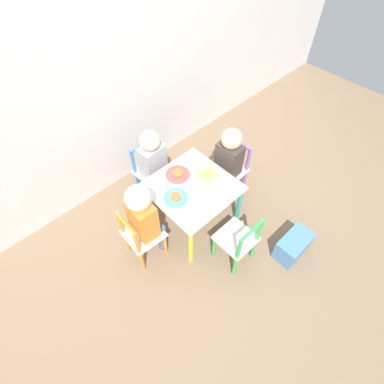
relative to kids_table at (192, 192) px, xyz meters
name	(u,v)px	position (x,y,z in m)	size (l,w,h in m)	color
ground_plane	(192,219)	(0.00, 0.00, -0.38)	(6.00, 6.00, 0.00)	#7F664C
house_wall	(103,29)	(0.00, 0.84, 0.92)	(6.00, 0.06, 2.60)	silver
kids_table	(192,192)	(0.00, 0.00, 0.00)	(0.59, 0.59, 0.44)	silver
chair_purple	(230,170)	(0.48, 0.02, -0.13)	(0.27, 0.27, 0.51)	silver
chair_blue	(151,171)	(-0.03, 0.48, -0.13)	(0.27, 0.27, 0.51)	silver
chair_orange	(141,236)	(-0.48, 0.03, -0.13)	(0.28, 0.28, 0.51)	silver
chair_green	(238,241)	(0.00, -0.48, -0.13)	(0.26, 0.26, 0.51)	silver
child_right	(228,158)	(0.42, 0.02, 0.05)	(0.22, 0.21, 0.71)	#38383D
child_back	(154,160)	(-0.02, 0.42, 0.05)	(0.21, 0.22, 0.71)	#38383D
child_left	(144,215)	(-0.42, 0.03, 0.08)	(0.23, 0.21, 0.76)	#4C608E
plate_right	(207,175)	(0.16, 0.00, 0.07)	(0.17, 0.17, 0.03)	#EADB66
plate_back	(178,174)	(0.00, 0.16, 0.07)	(0.19, 0.19, 0.03)	#E54C47
plate_left	(176,197)	(-0.16, 0.00, 0.07)	(0.18, 0.18, 0.03)	#4C9EE0
storage_bin	(293,246)	(0.35, -0.76, -0.28)	(0.29, 0.17, 0.20)	#4C7FB7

